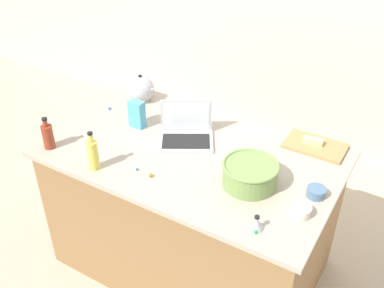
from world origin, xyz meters
TOP-DOWN VIEW (x-y plane):
  - ground_plane at (0.00, 0.00)m, footprint 12.00×12.00m
  - wall_back at (0.00, 1.73)m, footprint 8.00×0.10m
  - island_counter at (0.00, 0.00)m, footprint 1.64×1.00m
  - laptop at (-0.09, 0.09)m, footprint 0.38×0.35m
  - mixing_bowl_large at (0.40, -0.10)m, footprint 0.29×0.29m
  - bottle_soy at (-0.72, -0.38)m, footprint 0.06×0.06m
  - bottle_oil at (-0.37, -0.40)m, footprint 0.06×0.06m
  - kettle at (-0.60, 0.35)m, footprint 0.21×0.18m
  - cutting_board at (0.58, 0.40)m, footprint 0.34×0.21m
  - butter_stick_left at (0.57, 0.40)m, footprint 0.11×0.05m
  - ramekin_small at (0.70, -0.18)m, footprint 0.10×0.10m
  - ramekin_medium at (0.72, -0.01)m, footprint 0.10×0.10m
  - ramekin_wide at (-0.21, 0.40)m, footprint 0.09×0.09m
  - kitchen_timer at (0.56, -0.38)m, footprint 0.07×0.07m
  - candy_bag at (-0.42, 0.06)m, footprint 0.09×0.06m
  - candy_0 at (-0.75, -0.36)m, footprint 0.01×0.01m
  - candy_1 at (-0.16, -0.30)m, footprint 0.02×0.02m
  - candy_2 at (0.57, -0.40)m, footprint 0.02×0.02m
  - candy_3 at (-0.58, 0.26)m, footprint 0.02×0.02m
  - candy_4 at (-0.10, 0.28)m, footprint 0.02×0.02m
  - candy_5 at (-0.70, 0.13)m, footprint 0.02×0.02m
  - candy_6 at (-0.07, -0.31)m, footprint 0.02×0.02m

SIDE VIEW (x-z plane):
  - ground_plane at x=0.00m, z-range 0.00..0.00m
  - island_counter at x=0.00m, z-range 0.00..0.90m
  - candy_0 at x=-0.75m, z-range 0.90..0.91m
  - candy_1 at x=-0.16m, z-range 0.90..0.92m
  - candy_3 at x=-0.58m, z-range 0.90..0.92m
  - candy_5 at x=-0.70m, z-range 0.90..0.92m
  - candy_2 at x=0.57m, z-range 0.90..0.92m
  - cutting_board at x=0.58m, z-range 0.90..0.92m
  - candy_4 at x=-0.10m, z-range 0.90..0.92m
  - candy_6 at x=-0.07m, z-range 0.90..0.92m
  - ramekin_wide at x=-0.21m, z-range 0.90..0.94m
  - ramekin_medium at x=0.72m, z-range 0.90..0.95m
  - ramekin_small at x=0.70m, z-range 0.90..0.95m
  - kitchen_timer at x=0.56m, z-range 0.90..0.97m
  - butter_stick_left at x=0.57m, z-range 0.92..0.95m
  - laptop at x=-0.09m, z-range 0.84..1.06m
  - mixing_bowl_large at x=0.40m, z-range 0.90..1.03m
  - bottle_soy at x=-0.72m, z-range 0.88..1.07m
  - kettle at x=-0.60m, z-range 0.88..1.08m
  - candy_bag at x=-0.42m, z-range 0.90..1.07m
  - bottle_oil at x=-0.37m, z-range 0.88..1.10m
  - wall_back at x=0.00m, z-range 0.00..2.60m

